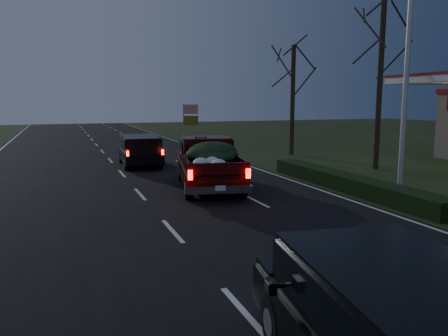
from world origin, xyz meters
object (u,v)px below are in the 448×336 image
object	(u,v)px
pickup_truck	(209,160)
rear_suv	(408,332)
lead_suv	(140,148)
light_pole	(408,46)

from	to	relation	value
pickup_truck	rear_suv	distance (m)	13.32
pickup_truck	lead_suv	size ratio (longest dim) A/B	1.29
light_pole	rear_suv	xyz separation A→B (m)	(-8.85, -9.75, -4.44)
light_pole	pickup_truck	xyz separation A→B (m)	(-6.65, 3.39, -4.36)
lead_suv	rear_suv	distance (m)	20.10
light_pole	rear_suv	world-z (taller)	light_pole
pickup_truck	rear_suv	size ratio (longest dim) A/B	1.18
pickup_truck	rear_suv	xyz separation A→B (m)	(-2.20, -13.14, -0.07)
rear_suv	lead_suv	bearing A→B (deg)	97.33
light_pole	pickup_truck	size ratio (longest dim) A/B	1.53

